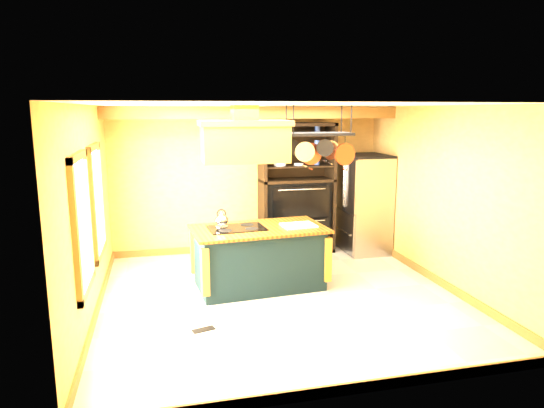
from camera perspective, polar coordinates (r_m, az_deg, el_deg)
name	(u,v)px	position (r m, az deg, el deg)	size (l,w,h in m)	color
floor	(281,297)	(7.06, 1.03, -10.91)	(5.00, 5.00, 0.00)	beige
ceiling	(281,105)	(6.55, 1.11, 11.58)	(5.00, 5.00, 0.00)	white
wall_back	(248,180)	(9.08, -2.83, 2.86)	(5.00, 0.02, 2.70)	#E8AA54
wall_front	(351,258)	(4.36, 9.25, -6.24)	(5.00, 0.02, 2.70)	#E8AA54
wall_left	(89,213)	(6.53, -20.71, -1.05)	(0.02, 5.00, 2.70)	#E8AA54
wall_right	(443,197)	(7.67, 19.48, 0.74)	(0.02, 5.00, 2.70)	#E8AA54
ceiling_beam	(256,113)	(8.21, -1.88, 10.69)	(5.00, 0.15, 0.20)	olive
window_near	(83,224)	(5.74, -21.39, -2.17)	(0.06, 1.06, 1.56)	olive
window_far	(97,201)	(7.10, -19.86, 0.34)	(0.06, 1.06, 1.56)	olive
kitchen_island	(259,257)	(7.31, -1.56, -6.22)	(2.05, 1.25, 1.11)	black
range_hood	(245,139)	(6.96, -3.25, 7.63)	(1.28, 0.72, 0.80)	#AE742B
pot_rack	(319,142)	(7.24, 5.53, 7.23)	(1.06, 0.48, 0.88)	black
refrigerator	(364,206)	(9.21, 10.80, -0.23)	(0.78, 0.92, 1.79)	#95989D
hutch	(296,203)	(9.09, 2.82, 0.14)	(1.36, 0.62, 2.41)	black
floor_register	(204,330)	(6.15, -8.06, -14.42)	(0.28, 0.12, 0.01)	black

